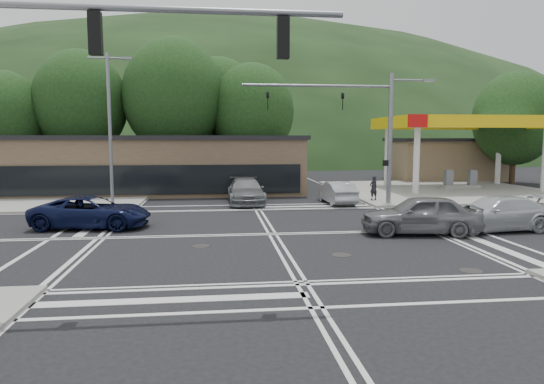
{
  "coord_description": "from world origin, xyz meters",
  "views": [
    {
      "loc": [
        -2.41,
        -20.44,
        4.14
      ],
      "look_at": [
        0.44,
        3.82,
        1.4
      ],
      "focal_mm": 32.0,
      "sensor_mm": 36.0,
      "label": 1
    }
  ],
  "objects": [
    {
      "name": "tree_n_a",
      "position": [
        -14.0,
        24.0,
        7.14
      ],
      "size": [
        8.0,
        8.0,
        11.75
      ],
      "color": "#382619",
      "rests_on": "ground"
    },
    {
      "name": "car_queue_a",
      "position": [
        5.2,
        9.25,
        0.71
      ],
      "size": [
        1.7,
        4.37,
        1.42
      ],
      "primitive_type": "imported",
      "rotation": [
        0.0,
        0.0,
        3.19
      ],
      "color": "#A9ACB0",
      "rests_on": "ground"
    },
    {
      "name": "sidewalk_nw",
      "position": [
        -15.0,
        15.0,
        0.07
      ],
      "size": [
        16.0,
        16.0,
        0.15
      ],
      "primitive_type": "cube",
      "color": "gray",
      "rests_on": "ground"
    },
    {
      "name": "commercial_row",
      "position": [
        -8.0,
        17.0,
        2.0
      ],
      "size": [
        24.0,
        8.0,
        4.0
      ],
      "primitive_type": "cube",
      "color": "brown",
      "rests_on": "ground"
    },
    {
      "name": "tree_n_c",
      "position": [
        1.0,
        24.0,
        6.49
      ],
      "size": [
        7.6,
        7.6,
        10.87
      ],
      "color": "#382619",
      "rests_on": "ground"
    },
    {
      "name": "car_grey_center",
      "position": [
        6.33,
        -0.73,
        0.85
      ],
      "size": [
        5.25,
        2.74,
        1.71
      ],
      "primitive_type": "imported",
      "rotation": [
        0.0,
        0.0,
        -1.72
      ],
      "color": "slate",
      "rests_on": "ground"
    },
    {
      "name": "car_northbound",
      "position": [
        -0.5,
        10.02,
        0.79
      ],
      "size": [
        2.23,
        5.44,
        1.58
      ],
      "primitive_type": "imported",
      "rotation": [
        0.0,
        0.0,
        0.0
      ],
      "color": "slate",
      "rests_on": "ground"
    },
    {
      "name": "car_silver_east",
      "position": [
        10.01,
        -0.33,
        0.76
      ],
      "size": [
        5.39,
        2.47,
        1.53
      ],
      "primitive_type": "imported",
      "rotation": [
        0.0,
        0.0,
        -1.51
      ],
      "color": "silver",
      "rests_on": "ground"
    },
    {
      "name": "signal_mast_ne",
      "position": [
        6.95,
        8.2,
        5.07
      ],
      "size": [
        11.65,
        0.3,
        8.0
      ],
      "color": "slate",
      "rests_on": "ground"
    },
    {
      "name": "convenience_store",
      "position": [
        20.0,
        25.0,
        1.9
      ],
      "size": [
        10.0,
        6.0,
        3.8
      ],
      "primitive_type": "cube",
      "color": "#846B4F",
      "rests_on": "ground"
    },
    {
      "name": "pedestrian",
      "position": [
        7.72,
        9.62,
        0.92
      ],
      "size": [
        0.66,
        0.54,
        1.54
      ],
      "primitive_type": "imported",
      "rotation": [
        0.0,
        0.0,
        3.5
      ],
      "color": "black",
      "rests_on": "sidewalk_ne"
    },
    {
      "name": "tree_n_d",
      "position": [
        -20.0,
        23.0,
        5.84
      ],
      "size": [
        6.8,
        6.8,
        9.76
      ],
      "color": "#382619",
      "rests_on": "ground"
    },
    {
      "name": "tree_n_b",
      "position": [
        -6.0,
        24.0,
        7.79
      ],
      "size": [
        9.0,
        9.0,
        12.98
      ],
      "color": "#382619",
      "rests_on": "ground"
    },
    {
      "name": "gas_station_canopy",
      "position": [
        16.99,
        15.99,
        5.04
      ],
      "size": [
        12.32,
        8.34,
        5.75
      ],
      "color": "silver",
      "rests_on": "ground"
    },
    {
      "name": "ground",
      "position": [
        0.0,
        0.0,
        0.0
      ],
      "size": [
        120.0,
        120.0,
        0.0
      ],
      "primitive_type": "plane",
      "color": "black",
      "rests_on": "ground"
    },
    {
      "name": "tree_ne",
      "position": [
        24.0,
        20.0,
        5.84
      ],
      "size": [
        7.2,
        7.2,
        9.99
      ],
      "color": "#382619",
      "rests_on": "ground"
    },
    {
      "name": "sidewalk_ne",
      "position": [
        15.0,
        15.0,
        0.07
      ],
      "size": [
        16.0,
        16.0,
        0.15
      ],
      "primitive_type": "cube",
      "color": "gray",
      "rests_on": "ground"
    },
    {
      "name": "streetlight_nw",
      "position": [
        -8.44,
        9.0,
        5.05
      ],
      "size": [
        2.5,
        0.25,
        9.0
      ],
      "color": "slate",
      "rests_on": "ground"
    },
    {
      "name": "tree_n_e",
      "position": [
        -2.0,
        28.0,
        7.14
      ],
      "size": [
        8.4,
        8.4,
        11.98
      ],
      "color": "#382619",
      "rests_on": "ground"
    },
    {
      "name": "car_blue_west",
      "position": [
        -8.09,
        2.44,
        0.73
      ],
      "size": [
        5.52,
        3.01,
        1.47
      ],
      "primitive_type": "imported",
      "rotation": [
        0.0,
        0.0,
        1.46
      ],
      "color": "#0B1133",
      "rests_on": "ground"
    },
    {
      "name": "signal_mast_sw",
      "position": [
        -6.39,
        -8.2,
        5.12
      ],
      "size": [
        9.14,
        0.28,
        8.0
      ],
      "color": "slate",
      "rests_on": "ground"
    },
    {
      "name": "car_queue_b",
      "position": [
        1.29,
        18.27,
        0.72
      ],
      "size": [
        2.29,
        4.45,
        1.45
      ],
      "primitive_type": "imported",
      "rotation": [
        0.0,
        0.0,
        3.28
      ],
      "color": "white",
      "rests_on": "ground"
    },
    {
      "name": "hill_north",
      "position": [
        0.0,
        90.0,
        0.0
      ],
      "size": [
        252.0,
        126.0,
        140.0
      ],
      "primitive_type": "ellipsoid",
      "color": "black",
      "rests_on": "ground"
    }
  ]
}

